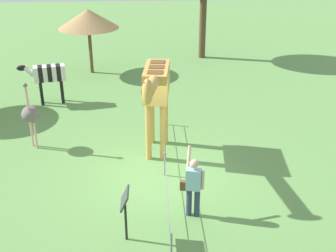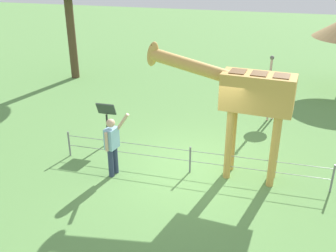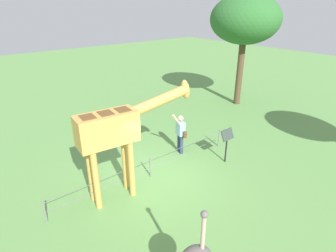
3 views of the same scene
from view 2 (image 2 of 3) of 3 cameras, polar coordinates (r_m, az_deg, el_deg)
ground_plane at (r=10.48m, az=3.32°, el=-6.51°), size 60.00×60.00×0.00m
giraffe at (r=9.49m, az=11.14°, el=4.38°), size 3.75×0.87×3.34m
visitor at (r=9.96m, az=-8.16°, el=-2.55°), size 0.63×0.59×1.76m
ostrich at (r=13.53m, az=15.19°, el=5.49°), size 0.70×0.56×2.25m
info_sign at (r=11.59m, az=-9.02°, el=1.65°), size 0.56×0.21×1.32m
wire_fence at (r=10.19m, az=3.27°, el=-4.82°), size 7.05×0.05×0.75m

